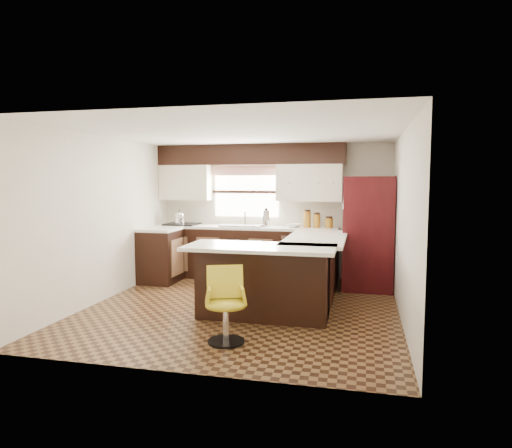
% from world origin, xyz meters
% --- Properties ---
extents(floor, '(4.40, 4.40, 0.00)m').
position_xyz_m(floor, '(0.00, 0.00, 0.00)').
color(floor, '#49301A').
rests_on(floor, ground).
extents(ceiling, '(4.40, 4.40, 0.00)m').
position_xyz_m(ceiling, '(0.00, 0.00, 2.40)').
color(ceiling, silver).
rests_on(ceiling, wall_back).
extents(wall_back, '(4.40, 0.00, 4.40)m').
position_xyz_m(wall_back, '(0.00, 2.20, 1.20)').
color(wall_back, beige).
rests_on(wall_back, floor).
extents(wall_front, '(4.40, 0.00, 4.40)m').
position_xyz_m(wall_front, '(0.00, -2.20, 1.20)').
color(wall_front, beige).
rests_on(wall_front, floor).
extents(wall_left, '(0.00, 4.40, 4.40)m').
position_xyz_m(wall_left, '(-2.10, 0.00, 1.20)').
color(wall_left, beige).
rests_on(wall_left, floor).
extents(wall_right, '(0.00, 4.40, 4.40)m').
position_xyz_m(wall_right, '(2.10, 0.00, 1.20)').
color(wall_right, beige).
rests_on(wall_right, floor).
extents(base_cab_back, '(3.30, 0.60, 0.90)m').
position_xyz_m(base_cab_back, '(-0.45, 1.90, 0.45)').
color(base_cab_back, black).
rests_on(base_cab_back, floor).
extents(base_cab_left, '(0.60, 0.70, 0.90)m').
position_xyz_m(base_cab_left, '(-1.80, 1.25, 0.45)').
color(base_cab_left, black).
rests_on(base_cab_left, floor).
extents(counter_back, '(3.30, 0.60, 0.04)m').
position_xyz_m(counter_back, '(-0.45, 1.90, 0.92)').
color(counter_back, silver).
rests_on(counter_back, base_cab_back).
extents(counter_left, '(0.60, 0.70, 0.04)m').
position_xyz_m(counter_left, '(-1.80, 1.25, 0.92)').
color(counter_left, silver).
rests_on(counter_left, base_cab_left).
extents(soffit, '(3.40, 0.35, 0.36)m').
position_xyz_m(soffit, '(-0.40, 2.03, 2.22)').
color(soffit, black).
rests_on(soffit, wall_back).
extents(upper_cab_left, '(0.94, 0.35, 0.64)m').
position_xyz_m(upper_cab_left, '(-1.62, 2.03, 1.72)').
color(upper_cab_left, beige).
rests_on(upper_cab_left, wall_back).
extents(upper_cab_right, '(1.14, 0.35, 0.64)m').
position_xyz_m(upper_cab_right, '(0.68, 2.03, 1.72)').
color(upper_cab_right, beige).
rests_on(upper_cab_right, wall_back).
extents(window_pane, '(1.20, 0.02, 0.90)m').
position_xyz_m(window_pane, '(-0.50, 2.18, 1.55)').
color(window_pane, white).
rests_on(window_pane, wall_back).
extents(valance, '(1.30, 0.06, 0.18)m').
position_xyz_m(valance, '(-0.50, 2.14, 1.94)').
color(valance, '#D19B93').
rests_on(valance, wall_back).
extents(sink, '(0.75, 0.45, 0.03)m').
position_xyz_m(sink, '(-0.50, 1.88, 0.96)').
color(sink, '#B2B2B7').
rests_on(sink, counter_back).
extents(dishwasher, '(0.58, 0.03, 0.78)m').
position_xyz_m(dishwasher, '(0.55, 1.61, 0.43)').
color(dishwasher, black).
rests_on(dishwasher, floor).
extents(cooktop, '(0.58, 0.50, 0.02)m').
position_xyz_m(cooktop, '(-1.65, 1.88, 0.96)').
color(cooktop, black).
rests_on(cooktop, counter_back).
extents(peninsula_long, '(0.60, 1.95, 0.90)m').
position_xyz_m(peninsula_long, '(0.90, 0.62, 0.45)').
color(peninsula_long, black).
rests_on(peninsula_long, floor).
extents(peninsula_return, '(1.65, 0.60, 0.90)m').
position_xyz_m(peninsula_return, '(0.38, -0.35, 0.45)').
color(peninsula_return, black).
rests_on(peninsula_return, floor).
extents(counter_pen_long, '(0.84, 1.95, 0.04)m').
position_xyz_m(counter_pen_long, '(0.95, 0.62, 0.92)').
color(counter_pen_long, silver).
rests_on(counter_pen_long, peninsula_long).
extents(counter_pen_return, '(1.89, 0.84, 0.04)m').
position_xyz_m(counter_pen_return, '(0.35, -0.44, 0.92)').
color(counter_pen_return, silver).
rests_on(counter_pen_return, peninsula_return).
extents(refrigerator, '(0.78, 0.75, 1.82)m').
position_xyz_m(refrigerator, '(1.69, 1.57, 0.91)').
color(refrigerator, '#36090C').
rests_on(refrigerator, floor).
extents(bar_chair, '(0.56, 0.56, 0.82)m').
position_xyz_m(bar_chair, '(0.18, -1.35, 0.41)').
color(bar_chair, gold).
rests_on(bar_chair, floor).
extents(kettle, '(0.18, 0.18, 0.25)m').
position_xyz_m(kettle, '(-1.70, 1.88, 1.09)').
color(kettle, silver).
rests_on(kettle, cooktop).
extents(percolator, '(0.14, 0.14, 0.30)m').
position_xyz_m(percolator, '(-0.07, 1.90, 1.09)').
color(percolator, silver).
rests_on(percolator, counter_back).
extents(mixing_bowl, '(0.30, 0.30, 0.06)m').
position_xyz_m(mixing_bowl, '(0.42, 1.90, 0.98)').
color(mixing_bowl, white).
rests_on(mixing_bowl, counter_back).
extents(canister_large, '(0.13, 0.13, 0.28)m').
position_xyz_m(canister_large, '(0.66, 1.92, 1.09)').
color(canister_large, '#956419').
rests_on(canister_large, counter_back).
extents(canister_med, '(0.12, 0.12, 0.23)m').
position_xyz_m(canister_med, '(0.83, 1.92, 1.06)').
color(canister_med, '#956419').
rests_on(canister_med, counter_back).
extents(canister_small, '(0.14, 0.14, 0.17)m').
position_xyz_m(canister_small, '(1.03, 1.92, 1.03)').
color(canister_small, '#956419').
rests_on(canister_small, counter_back).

